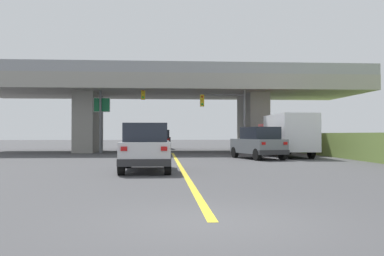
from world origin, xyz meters
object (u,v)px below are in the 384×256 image
Objects in this scene: traffic_signal_farside at (115,106)px; suv_crossing at (258,143)px; box_truck at (287,134)px; sedan_oncoming at (161,139)px; highway_sign at (102,112)px; suv_lead at (146,147)px; traffic_signal_nearside at (229,110)px.

suv_crossing is at bearing -41.15° from traffic_signal_farside.
sedan_oncoming is at bearing 117.52° from box_truck.
traffic_signal_farside is at bearing -20.15° from highway_sign.
traffic_signal_farside is 1.29m from highway_sign.
traffic_signal_farside reaches higher than suv_crossing.
suv_lead and suv_crossing have the same top height.
highway_sign is at bearing 174.53° from traffic_signal_nearside.
suv_crossing is (6.77, 8.68, -0.00)m from suv_lead.
traffic_signal_nearside is 0.90× the size of traffic_signal_farside.
traffic_signal_farside is at bearing -109.45° from sedan_oncoming.
highway_sign is (-10.40, 1.00, -0.09)m from traffic_signal_nearside.
suv_crossing is 0.64× the size of box_truck.
suv_lead is 18.39m from highway_sign.
traffic_signal_farside reaches higher than traffic_signal_nearside.
box_truck is at bearing 50.20° from suv_lead.
suv_lead is 11.01m from suv_crossing.
traffic_signal_farside reaches higher than box_truck.
suv_lead is 18.00m from traffic_signal_nearside.
suv_lead is 1.00× the size of sedan_oncoming.
traffic_signal_nearside reaches higher than suv_lead.
traffic_signal_nearside is 10.45m from highway_sign.
traffic_signal_nearside reaches higher than box_truck.
box_truck reaches higher than suv_lead.
suv_lead is at bearing -76.53° from highway_sign.
highway_sign is at bearing 127.18° from suv_crossing.
traffic_signal_nearside is at bearing -3.58° from traffic_signal_farside.
sedan_oncoming is (-8.70, 16.71, -0.54)m from box_truck.
suv_crossing and sedan_oncoming have the same top height.
suv_lead is at bearing -141.38° from suv_crossing.
highway_sign reaches higher than suv_crossing.
sedan_oncoming is at bearing 88.72° from suv_lead.
suv_crossing is 0.80× the size of traffic_signal_farside.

